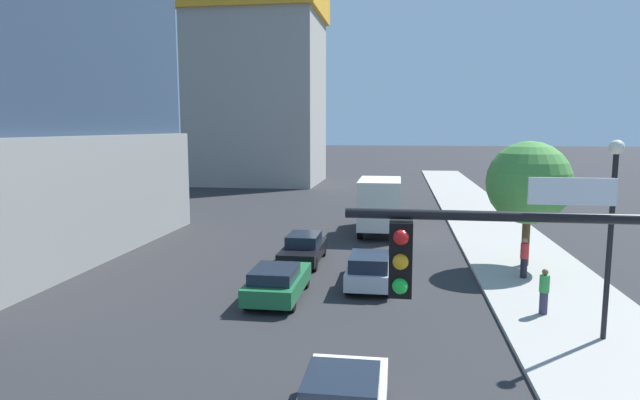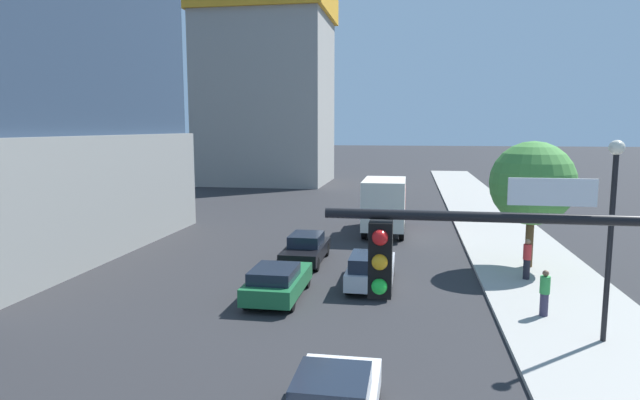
{
  "view_description": "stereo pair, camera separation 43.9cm",
  "coord_description": "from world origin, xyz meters",
  "px_view_note": "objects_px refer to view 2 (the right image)",
  "views": [
    {
      "loc": [
        2.73,
        -2.87,
        6.56
      ],
      "look_at": [
        -0.21,
        17.27,
        3.84
      ],
      "focal_mm": 30.37,
      "sensor_mm": 36.0,
      "label": 1
    },
    {
      "loc": [
        3.16,
        -2.8,
        6.56
      ],
      "look_at": [
        -0.21,
        17.27,
        3.84
      ],
      "focal_mm": 30.37,
      "sensor_mm": 36.0,
      "label": 2
    }
  ],
  "objects_px": {
    "car_green": "(277,281)",
    "traffic_light_pole": "(543,312)",
    "construction_building": "(267,77)",
    "pedestrian_red_shirt": "(527,259)",
    "street_tree": "(532,183)",
    "car_black": "(306,248)",
    "car_silver": "(371,269)",
    "street_lamp": "(612,212)",
    "pedestrian_green_shirt": "(545,293)",
    "box_truck": "(385,203)"
  },
  "relations": [
    {
      "from": "pedestrian_red_shirt",
      "to": "street_tree",
      "type": "bearing_deg",
      "value": 76.65
    },
    {
      "from": "car_green",
      "to": "pedestrian_red_shirt",
      "type": "height_order",
      "value": "pedestrian_red_shirt"
    },
    {
      "from": "car_silver",
      "to": "car_green",
      "type": "relative_size",
      "value": 1.03
    },
    {
      "from": "traffic_light_pole",
      "to": "street_tree",
      "type": "relative_size",
      "value": 1.03
    },
    {
      "from": "pedestrian_green_shirt",
      "to": "pedestrian_red_shirt",
      "type": "relative_size",
      "value": 0.92
    },
    {
      "from": "construction_building",
      "to": "pedestrian_red_shirt",
      "type": "relative_size",
      "value": 17.55
    },
    {
      "from": "construction_building",
      "to": "traffic_light_pole",
      "type": "distance_m",
      "value": 59.4
    },
    {
      "from": "construction_building",
      "to": "car_green",
      "type": "height_order",
      "value": "construction_building"
    },
    {
      "from": "traffic_light_pole",
      "to": "pedestrian_red_shirt",
      "type": "bearing_deg",
      "value": 78.93
    },
    {
      "from": "construction_building",
      "to": "car_silver",
      "type": "relative_size",
      "value": 6.84
    },
    {
      "from": "car_black",
      "to": "car_green",
      "type": "bearing_deg",
      "value": -90.0
    },
    {
      "from": "street_tree",
      "to": "box_truck",
      "type": "xyz_separation_m",
      "value": [
        -7.03,
        7.7,
        -2.14
      ]
    },
    {
      "from": "car_green",
      "to": "traffic_light_pole",
      "type": "bearing_deg",
      "value": -61.29
    },
    {
      "from": "traffic_light_pole",
      "to": "pedestrian_red_shirt",
      "type": "height_order",
      "value": "traffic_light_pole"
    },
    {
      "from": "car_black",
      "to": "car_green",
      "type": "relative_size",
      "value": 1.03
    },
    {
      "from": "traffic_light_pole",
      "to": "car_silver",
      "type": "xyz_separation_m",
      "value": [
        -3.33,
        14.62,
        -3.4
      ]
    },
    {
      "from": "pedestrian_red_shirt",
      "to": "traffic_light_pole",
      "type": "bearing_deg",
      "value": -101.07
    },
    {
      "from": "car_silver",
      "to": "pedestrian_red_shirt",
      "type": "height_order",
      "value": "pedestrian_red_shirt"
    },
    {
      "from": "street_tree",
      "to": "car_black",
      "type": "height_order",
      "value": "street_tree"
    },
    {
      "from": "street_tree",
      "to": "car_black",
      "type": "xyz_separation_m",
      "value": [
        -10.47,
        -0.35,
        -3.34
      ]
    },
    {
      "from": "car_silver",
      "to": "pedestrian_red_shirt",
      "type": "relative_size",
      "value": 2.56
    },
    {
      "from": "traffic_light_pole",
      "to": "street_lamp",
      "type": "distance_m",
      "value": 10.4
    },
    {
      "from": "car_green",
      "to": "box_truck",
      "type": "xyz_separation_m",
      "value": [
        3.43,
        13.82,
        1.21
      ]
    },
    {
      "from": "traffic_light_pole",
      "to": "car_green",
      "type": "bearing_deg",
      "value": 118.71
    },
    {
      "from": "construction_building",
      "to": "pedestrian_green_shirt",
      "type": "bearing_deg",
      "value": -63.93
    },
    {
      "from": "street_tree",
      "to": "car_green",
      "type": "relative_size",
      "value": 1.34
    },
    {
      "from": "street_tree",
      "to": "pedestrian_green_shirt",
      "type": "relative_size",
      "value": 3.64
    },
    {
      "from": "street_tree",
      "to": "car_green",
      "type": "height_order",
      "value": "street_tree"
    },
    {
      "from": "car_black",
      "to": "pedestrian_red_shirt",
      "type": "relative_size",
      "value": 2.59
    },
    {
      "from": "car_black",
      "to": "pedestrian_red_shirt",
      "type": "distance_m",
      "value": 10.12
    },
    {
      "from": "box_truck",
      "to": "street_lamp",
      "type": "bearing_deg",
      "value": -65.94
    },
    {
      "from": "box_truck",
      "to": "construction_building",
      "type": "bearing_deg",
      "value": 117.55
    },
    {
      "from": "car_green",
      "to": "street_tree",
      "type": "bearing_deg",
      "value": 30.32
    },
    {
      "from": "pedestrian_green_shirt",
      "to": "car_black",
      "type": "bearing_deg",
      "value": 145.87
    },
    {
      "from": "street_tree",
      "to": "car_green",
      "type": "distance_m",
      "value": 12.58
    },
    {
      "from": "traffic_light_pole",
      "to": "pedestrian_green_shirt",
      "type": "xyz_separation_m",
      "value": [
        2.83,
        11.61,
        -3.17
      ]
    },
    {
      "from": "construction_building",
      "to": "pedestrian_red_shirt",
      "type": "bearing_deg",
      "value": -60.93
    },
    {
      "from": "car_silver",
      "to": "box_truck",
      "type": "relative_size",
      "value": 0.67
    },
    {
      "from": "street_tree",
      "to": "car_silver",
      "type": "distance_m",
      "value": 8.67
    },
    {
      "from": "street_lamp",
      "to": "car_green",
      "type": "relative_size",
      "value": 1.4
    },
    {
      "from": "car_green",
      "to": "pedestrian_green_shirt",
      "type": "relative_size",
      "value": 2.72
    },
    {
      "from": "car_silver",
      "to": "car_black",
      "type": "bearing_deg",
      "value": 134.56
    },
    {
      "from": "traffic_light_pole",
      "to": "car_black",
      "type": "distance_m",
      "value": 19.63
    },
    {
      "from": "construction_building",
      "to": "box_truck",
      "type": "height_order",
      "value": "construction_building"
    },
    {
      "from": "traffic_light_pole",
      "to": "car_green",
      "type": "xyz_separation_m",
      "value": [
        -6.76,
        12.34,
        -3.44
      ]
    },
    {
      "from": "traffic_light_pole",
      "to": "car_silver",
      "type": "height_order",
      "value": "traffic_light_pole"
    },
    {
      "from": "traffic_light_pole",
      "to": "car_black",
      "type": "bearing_deg",
      "value": 110.47
    },
    {
      "from": "construction_building",
      "to": "car_green",
      "type": "bearing_deg",
      "value": -74.54
    },
    {
      "from": "construction_building",
      "to": "pedestrian_red_shirt",
      "type": "xyz_separation_m",
      "value": [
        21.95,
        -39.48,
        -11.39
      ]
    },
    {
      "from": "car_green",
      "to": "pedestrian_red_shirt",
      "type": "bearing_deg",
      "value": 21.53
    }
  ]
}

